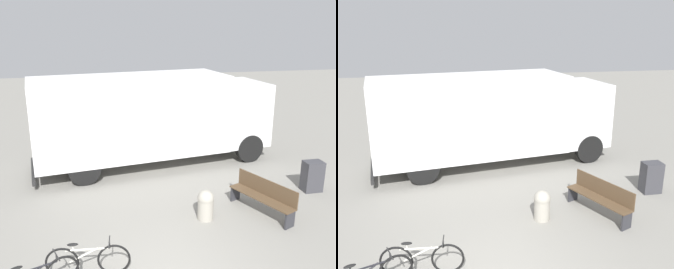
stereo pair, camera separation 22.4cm
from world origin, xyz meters
TOP-DOWN VIEW (x-y plane):
  - delivery_truck at (0.80, 6.41)m, footprint 8.61×3.49m
  - park_bench at (3.14, 2.24)m, footprint 1.17×1.97m
  - bicycle_middle at (-1.45, 0.49)m, footprint 1.69×0.44m
  - bollard_near_bench at (1.53, 2.21)m, footprint 0.43×0.43m
  - utility_box at (5.18, 3.20)m, footprint 0.56×0.41m

SIDE VIEW (x-z plane):
  - bicycle_middle at x=-1.45m, z-range -0.02..0.74m
  - bollard_near_bench at x=1.53m, z-range 0.02..0.83m
  - utility_box at x=5.18m, z-range 0.00..0.94m
  - park_bench at x=3.14m, z-range 0.05..0.97m
  - delivery_truck at x=0.80m, z-range 0.19..3.38m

